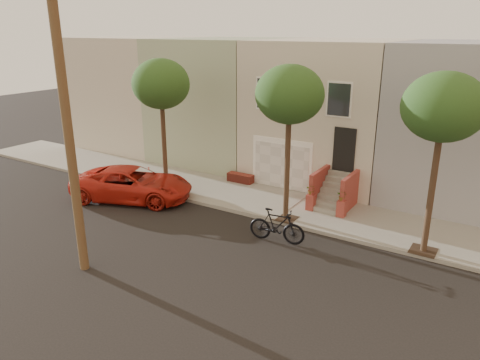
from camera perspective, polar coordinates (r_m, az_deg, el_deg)
The scene contains 9 objects.
ground at distance 16.67m, azimuth -3.55°, elevation -9.06°, with size 90.00×90.00×0.00m, color black.
sidewalk at distance 20.81m, azimuth 5.03°, elevation -3.07°, with size 40.00×3.70×0.15m, color gray.
house_row at distance 25.05m, azimuth 11.48°, elevation 8.83°, with size 33.10×11.70×7.00m.
tree_left at distance 21.42m, azimuth -9.90°, elevation 11.68°, with size 2.70×2.57×6.30m.
tree_mid at distance 17.79m, azimuth 6.24°, elevation 10.49°, with size 2.70×2.57×6.30m.
tree_right at distance 16.19m, azimuth 24.17°, elevation 8.21°, with size 2.70×2.57×6.30m.
utility_pole at distance 9.13m, azimuth 26.39°, elevation 0.50°, with size 23.60×1.22×10.00m.
pickup_truck at distance 21.88m, azimuth -13.34°, elevation -0.48°, with size 2.56×5.56×1.55m, color red.
motorcycle at distance 17.22m, azimuth 4.65°, elevation -5.73°, with size 0.61×2.18×1.31m, color black.
Camera 1 is at (8.70, -11.95, 7.71)m, focal length 34.00 mm.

